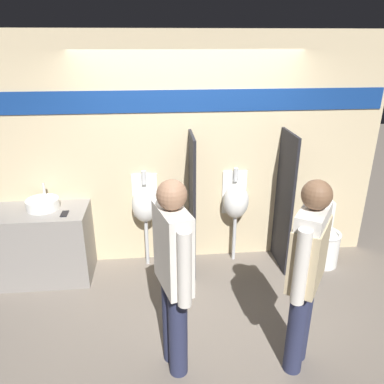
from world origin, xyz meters
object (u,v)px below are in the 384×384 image
Objects in this scene: sink_basin at (43,204)px; urinal_near_counter at (145,205)px; cell_phone at (65,214)px; toilet at (323,239)px; urinal_far at (236,201)px; person_in_vest at (307,266)px; person_with_lanyard at (174,272)px.

urinal_near_counter is at bearing 5.79° from sink_basin.
toilet reaches higher than cell_phone.
sink_basin is 2.53× the size of cell_phone.
cell_phone is at bearing -177.69° from toilet.
cell_phone is 0.90m from urinal_near_counter.
urinal_far is at bearing 171.14° from toilet.
sink_basin is at bearing 91.30° from person_in_vest.
person_with_lanyard is at bearing -49.93° from cell_phone.
sink_basin is 3.34m from toilet.
cell_phone is 0.08× the size of person_with_lanyard.
sink_basin reaches higher than cell_phone.
urinal_near_counter is at bearing 18.81° from cell_phone.
person_in_vest is (2.13, -1.40, 0.12)m from cell_phone.
sink_basin is 0.30× the size of urinal_far.
person_in_vest is 0.99× the size of person_with_lanyard.
sink_basin is at bearing 146.55° from cell_phone.
cell_phone is 3.07m from toilet.
person_in_vest reaches higher than urinal_far.
urinal_far is 0.71× the size of person_in_vest.
person_in_vest is at bearing -120.14° from toilet.
sink_basin is 0.40× the size of toilet.
person_in_vest reaches higher than cell_phone.
person_in_vest reaches higher than urinal_near_counter.
person_with_lanyard is (-1.91, -1.44, 0.62)m from toilet.
urinal_near_counter reaches higher than cell_phone.
urinal_near_counter is 1.00× the size of urinal_far.
sink_basin is at bearing -174.21° from urinal_near_counter.
toilet is 1.88m from person_in_vest.
urinal_far reaches higher than sink_basin.
person_with_lanyard is at bearing -80.95° from urinal_near_counter.
person_with_lanyard reaches higher than cell_phone.
cell_phone is at bearing 91.33° from person_in_vest.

